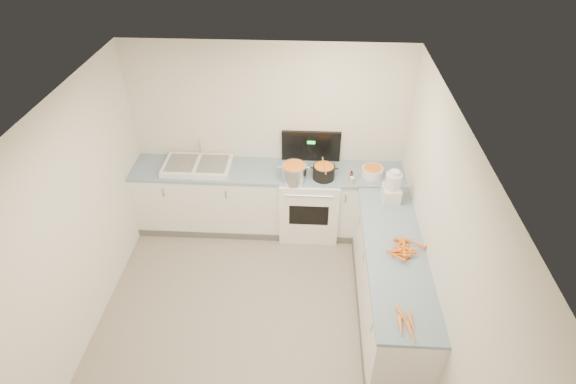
# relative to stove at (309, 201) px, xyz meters

# --- Properties ---
(floor) EXTENTS (3.50, 4.00, 0.00)m
(floor) POSITION_rel_stove_xyz_m (-0.55, -1.69, -0.47)
(floor) COLOR gray
(floor) RESTS_ON ground
(ceiling) EXTENTS (3.50, 4.00, 0.00)m
(ceiling) POSITION_rel_stove_xyz_m (-0.55, -1.69, 2.03)
(ceiling) COLOR silver
(ceiling) RESTS_ON ground
(wall_back) EXTENTS (3.50, 0.00, 2.50)m
(wall_back) POSITION_rel_stove_xyz_m (-0.55, 0.31, 0.78)
(wall_back) COLOR silver
(wall_back) RESTS_ON ground
(wall_left) EXTENTS (0.00, 4.00, 2.50)m
(wall_left) POSITION_rel_stove_xyz_m (-2.30, -1.69, 0.78)
(wall_left) COLOR silver
(wall_left) RESTS_ON ground
(wall_right) EXTENTS (0.00, 4.00, 2.50)m
(wall_right) POSITION_rel_stove_xyz_m (1.20, -1.69, 0.78)
(wall_right) COLOR silver
(wall_right) RESTS_ON ground
(counter_back) EXTENTS (3.50, 0.62, 0.94)m
(counter_back) POSITION_rel_stove_xyz_m (-0.55, 0.01, -0.00)
(counter_back) COLOR white
(counter_back) RESTS_ON ground
(counter_right) EXTENTS (0.62, 2.20, 0.94)m
(counter_right) POSITION_rel_stove_xyz_m (0.90, -1.39, -0.00)
(counter_right) COLOR white
(counter_right) RESTS_ON ground
(stove) EXTENTS (0.76, 0.65, 1.36)m
(stove) POSITION_rel_stove_xyz_m (0.00, 0.00, 0.00)
(stove) COLOR white
(stove) RESTS_ON ground
(sink) EXTENTS (0.86, 0.52, 0.31)m
(sink) POSITION_rel_stove_xyz_m (-1.45, 0.02, 0.50)
(sink) COLOR white
(sink) RESTS_ON counter_back
(steel_pot) EXTENTS (0.37, 0.37, 0.23)m
(steel_pot) POSITION_rel_stove_xyz_m (-0.20, -0.17, 0.56)
(steel_pot) COLOR silver
(steel_pot) RESTS_ON stove
(black_pot) EXTENTS (0.27, 0.27, 0.19)m
(black_pot) POSITION_rel_stove_xyz_m (0.17, -0.12, 0.54)
(black_pot) COLOR black
(black_pot) RESTS_ON stove
(wooden_spoon) EXTENTS (0.05, 0.37, 0.02)m
(wooden_spoon) POSITION_rel_stove_xyz_m (0.17, -0.12, 0.65)
(wooden_spoon) COLOR #AD7A47
(wooden_spoon) RESTS_ON black_pot
(mixing_bowl) EXTENTS (0.32, 0.32, 0.12)m
(mixing_bowl) POSITION_rel_stove_xyz_m (0.77, -0.04, 0.53)
(mixing_bowl) COLOR white
(mixing_bowl) RESTS_ON counter_back
(extract_bottle) EXTENTS (0.04, 0.04, 0.11)m
(extract_bottle) POSITION_rel_stove_xyz_m (0.51, -0.15, 0.52)
(extract_bottle) COLOR #593319
(extract_bottle) RESTS_ON counter_back
(spice_jar) EXTENTS (0.05, 0.05, 0.09)m
(spice_jar) POSITION_rel_stove_xyz_m (0.51, -0.23, 0.51)
(spice_jar) COLOR #E5B266
(spice_jar) RESTS_ON counter_back
(food_processor) EXTENTS (0.20, 0.24, 0.40)m
(food_processor) POSITION_rel_stove_xyz_m (0.95, -0.51, 0.64)
(food_processor) COLOR white
(food_processor) RESTS_ON counter_right
(carrot_pile) EXTENTS (0.44, 0.43, 0.08)m
(carrot_pile) POSITION_rel_stove_xyz_m (0.96, -1.36, 0.50)
(carrot_pile) COLOR orange
(carrot_pile) RESTS_ON counter_right
(peeled_carrots) EXTENTS (0.15, 0.37, 0.04)m
(peeled_carrots) POSITION_rel_stove_xyz_m (0.86, -2.28, 0.49)
(peeled_carrots) COLOR orange
(peeled_carrots) RESTS_ON counter_right
(peelings) EXTENTS (0.23, 0.26, 0.01)m
(peelings) POSITION_rel_stove_xyz_m (-1.65, 0.00, 0.54)
(peelings) COLOR tan
(peelings) RESTS_ON sink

